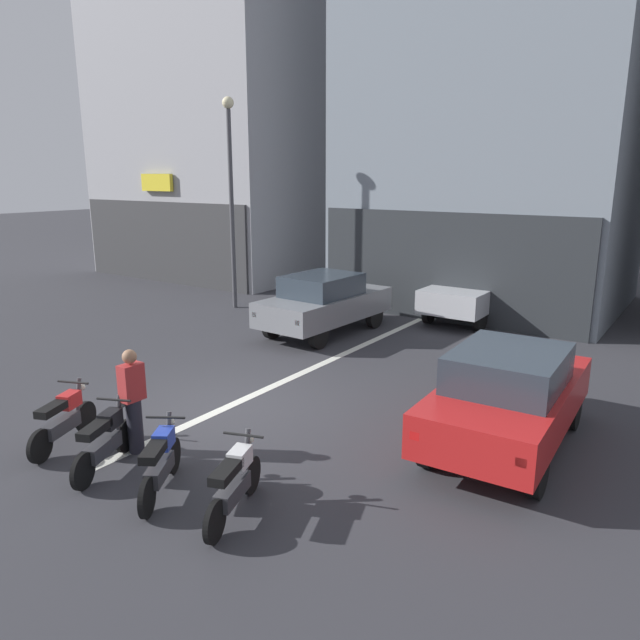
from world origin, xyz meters
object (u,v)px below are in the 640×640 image
(car_grey_crossing_near, at_px, (324,302))
(car_silver_down_street, at_px, (472,289))
(car_red_parked_kerbside, at_px, (508,395))
(motorcycle_black_row_left_mid, at_px, (105,440))
(motorcycle_red_row_leftmost, at_px, (63,419))
(motorcycle_blue_row_centre, at_px, (160,461))
(street_lamp, at_px, (231,183))
(person_by_motorcycles, at_px, (133,400))
(motorcycle_white_row_right_mid, at_px, (234,482))

(car_grey_crossing_near, relative_size, car_silver_down_street, 1.02)
(car_silver_down_street, bearing_deg, car_red_parked_kerbside, -65.91)
(car_silver_down_street, distance_m, motorcycle_black_row_left_mid, 12.19)
(motorcycle_red_row_leftmost, xyz_separation_m, motorcycle_blue_row_centre, (2.40, -0.08, 0.00))
(car_silver_down_street, relative_size, motorcycle_blue_row_centre, 2.82)
(street_lamp, relative_size, motorcycle_red_row_leftmost, 4.15)
(street_lamp, xyz_separation_m, motorcycle_red_row_leftmost, (4.68, -9.04, -3.54))
(car_grey_crossing_near, relative_size, motorcycle_blue_row_centre, 2.87)
(car_grey_crossing_near, bearing_deg, street_lamp, 166.70)
(motorcycle_blue_row_centre, bearing_deg, motorcycle_red_row_leftmost, 178.10)
(car_silver_down_street, height_order, person_by_motorcycles, person_by_motorcycles)
(motorcycle_white_row_right_mid, bearing_deg, car_grey_crossing_near, 117.00)
(motorcycle_black_row_left_mid, bearing_deg, street_lamp, 122.76)
(motorcycle_red_row_leftmost, bearing_deg, motorcycle_black_row_left_mid, -4.62)
(car_grey_crossing_near, height_order, car_red_parked_kerbside, same)
(car_silver_down_street, relative_size, motorcycle_red_row_leftmost, 2.61)
(car_red_parked_kerbside, xyz_separation_m, motorcycle_blue_row_centre, (-3.42, -4.04, -0.43))
(car_grey_crossing_near, bearing_deg, motorcycle_black_row_left_mid, -78.48)
(street_lamp, relative_size, motorcycle_blue_row_centre, 4.49)
(motorcycle_red_row_leftmost, distance_m, person_by_motorcycles, 1.29)
(street_lamp, bearing_deg, person_by_motorcycles, -55.81)
(motorcycle_white_row_right_mid, distance_m, person_by_motorcycles, 2.55)
(street_lamp, relative_size, person_by_motorcycles, 3.91)
(car_grey_crossing_near, distance_m, car_red_parked_kerbside, 7.49)
(motorcycle_white_row_right_mid, bearing_deg, person_by_motorcycles, 170.25)
(motorcycle_red_row_leftmost, height_order, motorcycle_blue_row_centre, same)
(motorcycle_black_row_left_mid, relative_size, motorcycle_blue_row_centre, 1.07)
(car_silver_down_street, height_order, motorcycle_white_row_right_mid, car_silver_down_street)
(car_red_parked_kerbside, bearing_deg, car_grey_crossing_near, 146.95)
(car_grey_crossing_near, relative_size, car_red_parked_kerbside, 1.00)
(motorcycle_red_row_leftmost, bearing_deg, car_red_parked_kerbside, 34.27)
(street_lamp, xyz_separation_m, motorcycle_black_row_left_mid, (5.88, -9.14, -3.54))
(street_lamp, distance_m, motorcycle_red_row_leftmost, 10.78)
(car_grey_crossing_near, relative_size, person_by_motorcycles, 2.50)
(car_red_parked_kerbside, distance_m, motorcycle_red_row_leftmost, 7.05)
(motorcycle_red_row_leftmost, bearing_deg, car_silver_down_street, 79.66)
(car_grey_crossing_near, xyz_separation_m, motorcycle_white_row_right_mid, (4.06, -7.96, -0.43))
(street_lamp, relative_size, motorcycle_white_row_right_mid, 4.08)
(motorcycle_black_row_left_mid, xyz_separation_m, person_by_motorcycles, (-0.08, 0.61, 0.40))
(car_red_parked_kerbside, bearing_deg, motorcycle_red_row_leftmost, -145.73)
(person_by_motorcycles, bearing_deg, motorcycle_white_row_right_mid, -9.75)
(car_red_parked_kerbside, relative_size, street_lamp, 0.64)
(street_lamp, bearing_deg, motorcycle_blue_row_centre, -52.19)
(motorcycle_black_row_left_mid, relative_size, motorcycle_white_row_right_mid, 0.97)
(motorcycle_white_row_right_mid, bearing_deg, car_silver_down_street, 96.67)
(motorcycle_red_row_leftmost, bearing_deg, street_lamp, 117.38)
(car_grey_crossing_near, xyz_separation_m, person_by_motorcycles, (1.57, -7.53, -0.03))
(motorcycle_black_row_left_mid, xyz_separation_m, motorcycle_blue_row_centre, (1.20, 0.02, 0.00))
(car_grey_crossing_near, bearing_deg, motorcycle_blue_row_centre, -70.63)
(car_silver_down_street, bearing_deg, motorcycle_black_row_left_mid, -94.71)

